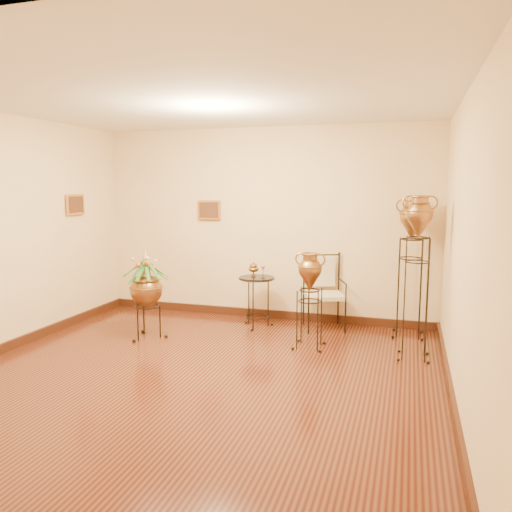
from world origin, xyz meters
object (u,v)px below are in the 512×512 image
(side_table, at_px, (257,301))
(amphora_mid, at_px, (410,267))
(amphora_tall, at_px, (417,276))
(planter_urn, at_px, (146,286))
(armchair, at_px, (324,292))

(side_table, bearing_deg, amphora_mid, 5.07)
(amphora_tall, xyz_separation_m, side_table, (-2.10, 0.70, -0.59))
(amphora_tall, distance_m, planter_urn, 3.33)
(planter_urn, relative_size, side_table, 1.36)
(amphora_tall, height_order, side_table, amphora_tall)
(amphora_mid, xyz_separation_m, planter_urn, (-3.24, -1.08, -0.24))
(amphora_tall, relative_size, side_table, 2.10)
(amphora_tall, bearing_deg, planter_urn, -176.56)
(armchair, bearing_deg, side_table, 170.46)
(amphora_tall, xyz_separation_m, armchair, (-1.18, 0.87, -0.45))
(amphora_tall, height_order, planter_urn, amphora_tall)
(planter_urn, distance_m, side_table, 1.54)
(amphora_mid, relative_size, planter_urn, 1.50)
(amphora_mid, bearing_deg, planter_urn, -161.54)
(armchair, xyz_separation_m, side_table, (-0.92, -0.17, -0.14))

